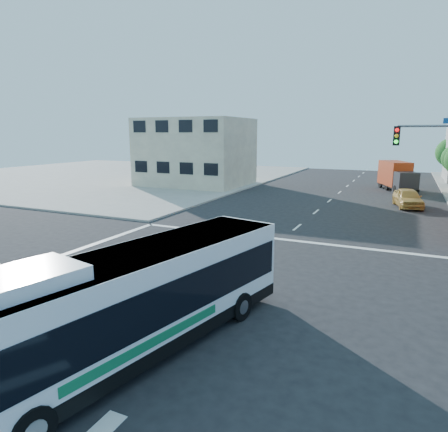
% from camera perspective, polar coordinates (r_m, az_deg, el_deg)
% --- Properties ---
extents(ground, '(120.00, 120.00, 0.00)m').
position_cam_1_polar(ground, '(15.76, -1.74, -11.54)').
color(ground, black).
rests_on(ground, ground).
extents(sidewalk_nw, '(50.00, 50.00, 0.15)m').
position_cam_1_polar(sidewalk_nw, '(63.70, -16.17, 5.69)').
color(sidewalk_nw, gray).
rests_on(sidewalk_nw, ground).
extents(building_west, '(12.06, 10.06, 8.00)m').
position_cam_1_polar(building_west, '(48.99, -4.04, 9.07)').
color(building_west, beige).
rests_on(building_west, ground).
extents(transit_bus, '(4.81, 11.52, 3.34)m').
position_cam_1_polar(transit_bus, '(11.64, -12.79, -11.81)').
color(transit_bus, black).
rests_on(transit_bus, ground).
extents(box_truck, '(4.49, 7.32, 3.18)m').
position_cam_1_polar(box_truck, '(48.21, 23.49, 5.16)').
color(box_truck, '#252529').
rests_on(box_truck, ground).
extents(parked_car, '(2.88, 5.04, 1.62)m').
position_cam_1_polar(parked_car, '(37.76, 24.79, 2.37)').
color(parked_car, gold).
rests_on(parked_car, ground).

